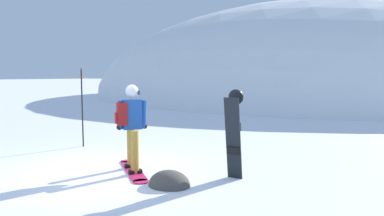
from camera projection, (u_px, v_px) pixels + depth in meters
ground_plane at (102, 172)px, 6.91m from camera, size 300.00×300.00×0.00m
ridge_peak_main at (313, 96)px, 32.28m from camera, size 40.22×36.20×16.28m
snowboarder_main at (131, 125)px, 6.89m from camera, size 1.44×1.32×1.71m
spare_snowboard at (234, 134)px, 6.36m from camera, size 0.28×0.28×1.64m
piste_marker_near at (82, 102)px, 9.30m from camera, size 0.20×0.20×2.11m
rock_dark at (169, 186)px, 6.07m from camera, size 0.76×0.64×0.53m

